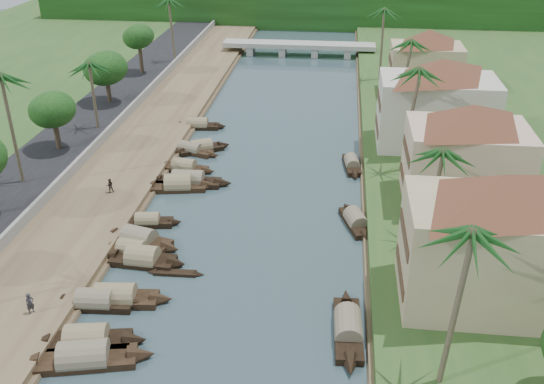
# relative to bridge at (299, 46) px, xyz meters

# --- Properties ---
(ground) EXTENTS (220.00, 220.00, 0.00)m
(ground) POSITION_rel_bridge_xyz_m (-0.00, -72.00, -1.72)
(ground) COLOR #34484E
(ground) RESTS_ON ground
(left_bank) EXTENTS (10.00, 180.00, 0.80)m
(left_bank) POSITION_rel_bridge_xyz_m (-16.00, -52.00, -1.32)
(left_bank) COLOR brown
(left_bank) RESTS_ON ground
(right_bank) EXTENTS (16.00, 180.00, 1.20)m
(right_bank) POSITION_rel_bridge_xyz_m (19.00, -52.00, -1.12)
(right_bank) COLOR #2B5020
(right_bank) RESTS_ON ground
(road) EXTENTS (8.00, 180.00, 1.40)m
(road) POSITION_rel_bridge_xyz_m (-24.50, -52.00, -1.02)
(road) COLOR black
(road) RESTS_ON ground
(retaining_wall) EXTENTS (0.40, 180.00, 1.10)m
(retaining_wall) POSITION_rel_bridge_xyz_m (-20.20, -52.00, -0.37)
(retaining_wall) COLOR gray
(retaining_wall) RESTS_ON left_bank
(treeline) EXTENTS (120.00, 14.00, 8.00)m
(treeline) POSITION_rel_bridge_xyz_m (-0.00, 28.00, 2.28)
(treeline) COLOR #15330E
(treeline) RESTS_ON ground
(bridge) EXTENTS (28.00, 4.00, 2.40)m
(bridge) POSITION_rel_bridge_xyz_m (0.00, 0.00, 0.00)
(bridge) COLOR #9E9E94
(bridge) RESTS_ON ground
(building_near) EXTENTS (14.85, 14.85, 10.20)m
(building_near) POSITION_rel_bridge_xyz_m (18.99, -74.00, 4.66)
(building_near) COLOR tan
(building_near) RESTS_ON right_bank
(building_mid) EXTENTS (14.11, 14.11, 9.70)m
(building_mid) POSITION_rel_bridge_xyz_m (19.99, -58.00, 4.41)
(building_mid) COLOR beige
(building_mid) RESTS_ON right_bank
(building_far) EXTENTS (15.59, 15.59, 10.20)m
(building_far) POSITION_rel_bridge_xyz_m (18.99, -44.00, 4.66)
(building_far) COLOR beige
(building_far) RESTS_ON right_bank
(building_distant) EXTENTS (12.62, 12.62, 9.20)m
(building_distant) POSITION_rel_bridge_xyz_m (19.99, -24.00, 4.16)
(building_distant) COLOR tan
(building_distant) RESTS_ON right_bank
(sampan_0) EXTENTS (9.82, 4.04, 2.49)m
(sampan_0) POSITION_rel_bridge_xyz_m (-8.23, -82.60, -1.30)
(sampan_0) COLOR black
(sampan_0) RESTS_ON ground
(sampan_1) EXTENTS (8.68, 3.36, 2.48)m
(sampan_1) POSITION_rel_bridge_xyz_m (-8.69, -80.94, -1.30)
(sampan_1) COLOR black
(sampan_1) RESTS_ON ground
(sampan_2) EXTENTS (9.13, 2.67, 2.35)m
(sampan_2) POSITION_rel_bridge_xyz_m (-8.40, -75.95, -1.30)
(sampan_2) COLOR black
(sampan_2) RESTS_ON ground
(sampan_3) EXTENTS (8.09, 2.15, 2.16)m
(sampan_3) POSITION_rel_bridge_xyz_m (-9.75, -76.61, -1.31)
(sampan_3) COLOR black
(sampan_3) RESTS_ON ground
(sampan_4) EXTENTS (7.04, 2.49, 2.00)m
(sampan_4) POSITION_rel_bridge_xyz_m (-9.30, -69.29, -1.31)
(sampan_4) COLOR black
(sampan_4) RESTS_ON ground
(sampan_5) EXTENTS (7.81, 2.47, 2.44)m
(sampan_5) POSITION_rel_bridge_xyz_m (-7.93, -70.53, -1.30)
(sampan_5) COLOR black
(sampan_5) RESTS_ON ground
(sampan_6) EXTENTS (8.49, 4.06, 2.44)m
(sampan_6) POSITION_rel_bridge_xyz_m (-9.19, -67.58, -1.30)
(sampan_6) COLOR black
(sampan_6) RESTS_ON ground
(sampan_7) EXTENTS (6.64, 2.16, 1.80)m
(sampan_7) POSITION_rel_bridge_xyz_m (-9.41, -64.26, -1.32)
(sampan_7) COLOR black
(sampan_7) RESTS_ON ground
(sampan_8) EXTENTS (8.35, 3.28, 2.48)m
(sampan_8) POSITION_rel_bridge_xyz_m (-8.46, -56.58, -1.30)
(sampan_8) COLOR black
(sampan_8) RESTS_ON ground
(sampan_9) EXTENTS (9.71, 2.27, 2.41)m
(sampan_9) POSITION_rel_bridge_xyz_m (-7.70, -55.39, -1.30)
(sampan_9) COLOR black
(sampan_9) RESTS_ON ground
(sampan_10) EXTENTS (7.50, 2.62, 2.05)m
(sampan_10) POSITION_rel_bridge_xyz_m (-8.94, -52.05, -1.31)
(sampan_10) COLOR black
(sampan_10) RESTS_ON ground
(sampan_11) EXTENTS (7.20, 5.07, 2.13)m
(sampan_11) POSITION_rel_bridge_xyz_m (-8.24, -46.44, -1.31)
(sampan_11) COLOR black
(sampan_11) RESTS_ON ground
(sampan_12) EXTENTS (7.94, 3.84, 1.92)m
(sampan_12) POSITION_rel_bridge_xyz_m (-9.42, -47.04, -1.32)
(sampan_12) COLOR black
(sampan_12) RESTS_ON ground
(sampan_13) EXTENTS (7.70, 2.11, 2.10)m
(sampan_13) POSITION_rel_bridge_xyz_m (-10.33, -38.93, -1.31)
(sampan_13) COLOR black
(sampan_13) RESTS_ON ground
(sampan_14) EXTENTS (2.23, 9.54, 2.28)m
(sampan_14) POSITION_rel_bridge_xyz_m (9.31, -77.52, -1.31)
(sampan_14) COLOR black
(sampan_14) RESTS_ON ground
(sampan_15) EXTENTS (3.83, 7.76, 2.07)m
(sampan_15) POSITION_rel_bridge_xyz_m (10.00, -62.03, -1.31)
(sampan_15) COLOR black
(sampan_15) RESTS_ON ground
(sampan_16) EXTENTS (2.33, 7.55, 1.87)m
(sampan_16) POSITION_rel_bridge_xyz_m (9.67, -48.99, -1.32)
(sampan_16) COLOR black
(sampan_16) RESTS_ON ground
(canoe_1) EXTENTS (4.85, 0.92, 0.78)m
(canoe_1) POSITION_rel_bridge_xyz_m (-4.81, -71.79, -1.62)
(canoe_1) COLOR black
(canoe_1) RESTS_ON ground
(canoe_2) EXTENTS (5.47, 1.76, 0.79)m
(canoe_2) POSITION_rel_bridge_xyz_m (-9.60, -52.29, -1.62)
(canoe_2) COLOR black
(canoe_2) RESTS_ON ground
(palm_0) EXTENTS (3.20, 3.20, 12.39)m
(palm_0) POSITION_rel_bridge_xyz_m (15.00, -82.83, 10.05)
(palm_0) COLOR brown
(palm_0) RESTS_ON ground
(palm_1) EXTENTS (3.20, 3.20, 9.81)m
(palm_1) POSITION_rel_bridge_xyz_m (16.00, -65.67, 7.55)
(palm_1) COLOR brown
(palm_1) RESTS_ON ground
(palm_2) EXTENTS (3.20, 3.20, 12.56)m
(palm_2) POSITION_rel_bridge_xyz_m (15.00, -51.62, 10.22)
(palm_2) COLOR brown
(palm_2) RESTS_ON ground
(palm_3) EXTENTS (3.20, 3.20, 11.04)m
(palm_3) POSITION_rel_bridge_xyz_m (16.00, -32.79, 8.76)
(palm_3) COLOR brown
(palm_3) RESTS_ON ground
(palm_5) EXTENTS (3.20, 3.20, 12.67)m
(palm_5) POSITION_rel_bridge_xyz_m (-24.00, -59.35, 10.52)
(palm_5) COLOR brown
(palm_5) RESTS_ON ground
(palm_6) EXTENTS (3.20, 3.20, 9.71)m
(palm_6) POSITION_rel_bridge_xyz_m (-22.00, -43.61, 7.66)
(palm_6) COLOR brown
(palm_6) RESTS_ON ground
(palm_7) EXTENTS (3.20, 3.20, 12.23)m
(palm_7) POSITION_rel_bridge_xyz_m (14.00, -17.68, 9.89)
(palm_7) COLOR brown
(palm_7) RESTS_ON ground
(palm_8) EXTENTS (3.20, 3.20, 11.73)m
(palm_8) POSITION_rel_bridge_xyz_m (-20.50, -11.66, 9.61)
(palm_8) COLOR brown
(palm_8) RESTS_ON ground
(tree_3) EXTENTS (4.77, 4.77, 6.63)m
(tree_3) POSITION_rel_bridge_xyz_m (-24.00, -50.54, 4.27)
(tree_3) COLOR #4E3A2C
(tree_3) RESTS_ON ground
(tree_4) EXTENTS (5.44, 5.44, 7.02)m
(tree_4) POSITION_rel_bridge_xyz_m (-24.00, -33.83, 4.39)
(tree_4) COLOR #4E3A2C
(tree_4) RESTS_ON ground
(tree_5) EXTENTS (4.41, 4.41, 7.59)m
(tree_5) POSITION_rel_bridge_xyz_m (-24.00, -18.92, 5.33)
(tree_5) COLOR #4E3A2C
(tree_5) RESTS_ON ground
(tree_6) EXTENTS (4.49, 4.49, 7.18)m
(tree_6) POSITION_rel_bridge_xyz_m (24.00, -42.18, 4.71)
(tree_6) COLOR #4E3A2C
(tree_6) RESTS_ON ground
(person_near) EXTENTS (0.68, 0.73, 1.67)m
(person_near) POSITION_rel_bridge_xyz_m (-13.62, -78.85, -0.09)
(person_near) COLOR #2A2A32
(person_near) RESTS_ON left_bank
(person_far) EXTENTS (0.89, 0.81, 1.49)m
(person_far) POSITION_rel_bridge_xyz_m (-14.68, -59.52, -0.18)
(person_far) COLOR #2D251F
(person_far) RESTS_ON left_bank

